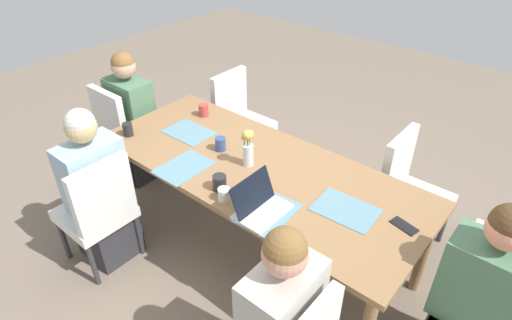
# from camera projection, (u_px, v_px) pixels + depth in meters

# --- Properties ---
(ground_plane) EXTENTS (10.00, 10.00, 0.00)m
(ground_plane) POSITION_uv_depth(u_px,v_px,m) (256.00, 246.00, 3.25)
(ground_plane) COLOR #756656
(dining_table) EXTENTS (2.33, 0.96, 0.75)m
(dining_table) POSITION_uv_depth(u_px,v_px,m) (256.00, 175.00, 2.87)
(dining_table) COLOR olive
(dining_table) RESTS_ON ground_plane
(chair_head_right_left_near) EXTENTS (0.44, 0.44, 0.90)m
(chair_head_right_left_near) POSITION_uv_depth(u_px,v_px,m) (488.00, 308.00, 2.20)
(chair_head_right_left_near) COLOR silver
(chair_head_right_left_near) RESTS_ON ground_plane
(person_head_right_left_near) EXTENTS (0.40, 0.36, 1.19)m
(person_head_right_left_near) POSITION_uv_depth(u_px,v_px,m) (473.00, 307.00, 2.17)
(person_head_right_left_near) COLOR #2D2D33
(person_head_right_left_near) RESTS_ON ground_plane
(chair_near_left_far) EXTENTS (0.44, 0.44, 0.90)m
(chair_near_left_far) POSITION_uv_depth(u_px,v_px,m) (98.00, 208.00, 2.85)
(chair_near_left_far) COLOR silver
(chair_near_left_far) RESTS_ON ground_plane
(person_near_left_far) EXTENTS (0.36, 0.40, 1.19)m
(person_near_left_far) POSITION_uv_depth(u_px,v_px,m) (99.00, 196.00, 2.92)
(person_near_left_far) COLOR #2D2D33
(person_near_left_far) RESTS_ON ground_plane
(chair_head_left_right_near) EXTENTS (0.44, 0.44, 0.90)m
(chair_head_left_right_near) POSITION_uv_depth(u_px,v_px,m) (124.00, 128.00, 3.75)
(chair_head_left_right_near) COLOR silver
(chair_head_left_right_near) RESTS_ON ground_plane
(person_head_left_right_near) EXTENTS (0.40, 0.36, 1.19)m
(person_head_left_right_near) POSITION_uv_depth(u_px,v_px,m) (134.00, 125.00, 3.75)
(person_head_left_right_near) COLOR #2D2D33
(person_head_left_right_near) RESTS_ON ground_plane
(chair_far_right_mid) EXTENTS (0.44, 0.44, 0.90)m
(chair_far_right_mid) POSITION_uv_depth(u_px,v_px,m) (239.00, 116.00, 3.95)
(chair_far_right_mid) COLOR silver
(chair_far_right_mid) RESTS_ON ground_plane
(chair_far_right_far) EXTENTS (0.44, 0.44, 0.90)m
(chair_far_right_far) POSITION_uv_depth(u_px,v_px,m) (408.00, 188.00, 3.04)
(chair_far_right_far) COLOR silver
(chair_far_right_far) RESTS_ON ground_plane
(flower_vase) EXTENTS (0.08, 0.09, 0.27)m
(flower_vase) POSITION_uv_depth(u_px,v_px,m) (248.00, 145.00, 2.76)
(flower_vase) COLOR silver
(flower_vase) RESTS_ON dining_table
(placemat_head_right_left_near) EXTENTS (0.37, 0.28, 0.00)m
(placemat_head_right_left_near) POSITION_uv_depth(u_px,v_px,m) (346.00, 210.00, 2.46)
(placemat_head_right_left_near) COLOR slate
(placemat_head_right_left_near) RESTS_ON dining_table
(placemat_near_left_mid) EXTENTS (0.28, 0.38, 0.00)m
(placemat_near_left_mid) POSITION_uv_depth(u_px,v_px,m) (268.00, 213.00, 2.44)
(placemat_near_left_mid) COLOR slate
(placemat_near_left_mid) RESTS_ON dining_table
(placemat_near_left_far) EXTENTS (0.26, 0.36, 0.00)m
(placemat_near_left_far) POSITION_uv_depth(u_px,v_px,m) (184.00, 167.00, 2.82)
(placemat_near_left_far) COLOR slate
(placemat_near_left_far) RESTS_ON dining_table
(placemat_head_left_right_near) EXTENTS (0.37, 0.27, 0.00)m
(placemat_head_left_right_near) POSITION_uv_depth(u_px,v_px,m) (189.00, 132.00, 3.20)
(placemat_head_left_right_near) COLOR slate
(placemat_head_left_right_near) RESTS_ON dining_table
(laptop_near_left_mid) EXTENTS (0.22, 0.32, 0.20)m
(laptop_near_left_mid) POSITION_uv_depth(u_px,v_px,m) (260.00, 206.00, 2.43)
(laptop_near_left_mid) COLOR silver
(laptop_near_left_mid) RESTS_ON dining_table
(coffee_mug_near_left) EXTENTS (0.07, 0.07, 0.10)m
(coffee_mug_near_left) POSITION_uv_depth(u_px,v_px,m) (220.00, 144.00, 2.97)
(coffee_mug_near_left) COLOR #33477A
(coffee_mug_near_left) RESTS_ON dining_table
(coffee_mug_near_right) EXTENTS (0.07, 0.07, 0.10)m
(coffee_mug_near_right) POSITION_uv_depth(u_px,v_px,m) (128.00, 129.00, 3.14)
(coffee_mug_near_right) COLOR #232328
(coffee_mug_near_right) RESTS_ON dining_table
(coffee_mug_centre_left) EXTENTS (0.08, 0.08, 0.10)m
(coffee_mug_centre_left) POSITION_uv_depth(u_px,v_px,m) (204.00, 110.00, 3.40)
(coffee_mug_centre_left) COLOR #AD3D38
(coffee_mug_centre_left) RESTS_ON dining_table
(coffee_mug_centre_right) EXTENTS (0.07, 0.07, 0.08)m
(coffee_mug_centre_right) POSITION_uv_depth(u_px,v_px,m) (224.00, 194.00, 2.52)
(coffee_mug_centre_right) COLOR white
(coffee_mug_centre_right) RESTS_ON dining_table
(coffee_mug_far_left) EXTENTS (0.09, 0.09, 0.10)m
(coffee_mug_far_left) POSITION_uv_depth(u_px,v_px,m) (220.00, 183.00, 2.60)
(coffee_mug_far_left) COLOR #232328
(coffee_mug_far_left) RESTS_ON dining_table
(phone_black) EXTENTS (0.16, 0.10, 0.01)m
(phone_black) POSITION_uv_depth(u_px,v_px,m) (404.00, 226.00, 2.34)
(phone_black) COLOR black
(phone_black) RESTS_ON dining_table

